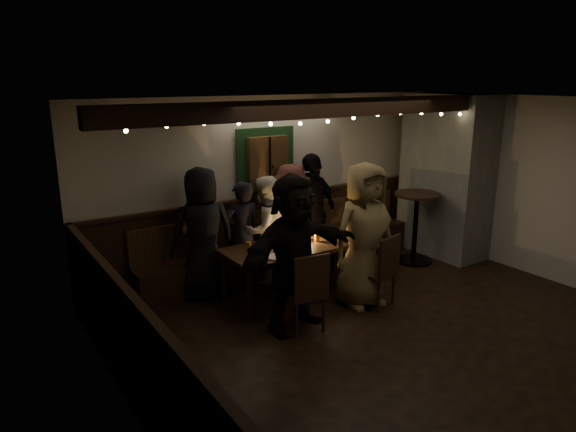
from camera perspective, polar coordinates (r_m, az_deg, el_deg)
room at (r=7.58m, az=9.80°, el=1.44°), size 6.02×5.01×2.62m
dining_table at (r=6.82m, az=0.93°, el=-3.66°), size 1.97×0.85×0.85m
chair_near_left at (r=5.86m, az=2.13°, el=-8.02°), size 0.49×0.49×0.96m
chair_near_right at (r=6.58m, az=10.35°, el=-5.63°), size 0.52×0.52×0.95m
chair_end at (r=7.57m, az=8.79°, el=-2.38°), size 0.56×0.56×1.04m
high_top at (r=8.26m, az=14.02°, el=-0.30°), size 0.70×0.70×1.12m
person_a at (r=6.80m, az=-9.46°, el=-1.87°), size 0.93×0.69×1.75m
person_b at (r=7.07m, az=-5.11°, el=-2.11°), size 0.59×0.42×1.50m
person_c at (r=7.23m, az=-2.61°, el=-1.56°), size 0.84×0.71×1.54m
person_d at (r=7.57m, az=0.29°, el=-0.35°), size 1.17×0.84×1.64m
person_e at (r=7.68m, az=2.73°, el=0.42°), size 1.13×0.73×1.78m
person_f at (r=5.85m, az=0.62°, el=-4.09°), size 1.78×0.86×1.84m
person_g at (r=6.50m, az=8.44°, el=-2.16°), size 0.95×0.66×1.86m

